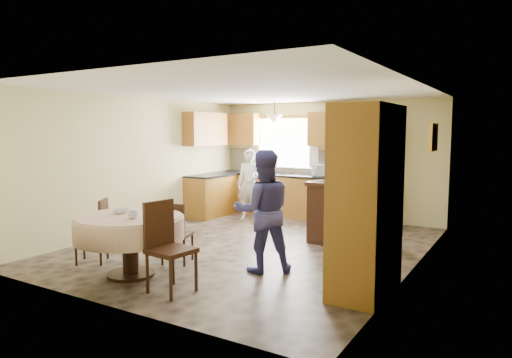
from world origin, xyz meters
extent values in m
cube|color=brown|center=(0.00, 0.00, 0.00)|extent=(5.00, 6.00, 0.01)
cube|color=white|center=(0.00, 0.00, 2.50)|extent=(5.00, 6.00, 0.01)
cube|color=#D3CA87|center=(0.00, 3.00, 1.25)|extent=(5.00, 0.02, 2.50)
cube|color=#D3CA87|center=(0.00, -3.00, 1.25)|extent=(5.00, 0.02, 2.50)
cube|color=#D3CA87|center=(-2.50, 0.00, 1.25)|extent=(0.02, 6.00, 2.50)
cube|color=#D3CA87|center=(2.50, 0.00, 1.25)|extent=(0.02, 6.00, 2.50)
cube|color=white|center=(-1.00, 2.98, 1.60)|extent=(1.40, 0.03, 1.10)
cube|color=white|center=(-1.75, 2.93, 1.65)|extent=(0.22, 0.02, 1.15)
cube|color=white|center=(-0.25, 2.93, 1.65)|extent=(0.22, 0.02, 1.15)
cube|color=#A96D2D|center=(-0.85, 2.70, 0.44)|extent=(3.30, 0.60, 0.88)
cube|color=black|center=(-0.85, 2.70, 0.90)|extent=(3.30, 0.64, 0.04)
cube|color=#A96D2D|center=(-2.20, 1.80, 0.44)|extent=(0.60, 1.20, 0.88)
cube|color=black|center=(-2.20, 1.80, 0.90)|extent=(0.64, 1.20, 0.04)
cube|color=#C0B487|center=(-0.85, 2.99, 1.18)|extent=(3.30, 0.02, 0.55)
cube|color=#AB6C2A|center=(-2.05, 2.83, 1.91)|extent=(0.85, 0.33, 0.72)
cube|color=#AB6C2A|center=(0.15, 2.83, 1.91)|extent=(0.90, 0.33, 0.72)
cube|color=#AB6C2A|center=(-2.33, 1.80, 1.91)|extent=(0.33, 1.20, 0.72)
cube|color=#A96D2D|center=(1.15, 2.69, 1.06)|extent=(0.66, 0.62, 2.12)
cube|color=black|center=(1.15, 2.38, 1.25)|extent=(0.56, 0.01, 0.45)
cube|color=black|center=(1.15, 2.38, 0.75)|extent=(0.56, 0.01, 0.45)
cone|color=beige|center=(-1.00, 2.50, 2.12)|extent=(0.36, 0.36, 0.18)
cube|color=#391E0F|center=(1.32, 0.79, 0.48)|extent=(1.41, 0.72, 0.97)
cube|color=black|center=(1.67, 0.57, 0.29)|extent=(0.43, 0.32, 0.57)
cube|color=#A96D2D|center=(2.22, -1.19, 1.08)|extent=(0.57, 1.13, 2.16)
cylinder|color=#391E0F|center=(-0.57, -2.13, 0.36)|extent=(0.20, 0.20, 0.72)
cylinder|color=#391E0F|center=(-0.57, -2.13, 0.02)|extent=(0.61, 0.61, 0.04)
cylinder|color=beige|center=(-0.57, -2.13, 0.76)|extent=(1.33, 1.33, 0.05)
cylinder|color=beige|center=(-0.57, -2.13, 0.62)|extent=(1.39, 1.39, 0.29)
cube|color=#391E0F|center=(-1.50, -1.98, 0.42)|extent=(0.54, 0.54, 0.05)
cube|color=#391E0F|center=(-1.35, -1.88, 0.67)|extent=(0.24, 0.33, 0.47)
cylinder|color=#391E0F|center=(-1.67, -2.15, 0.20)|extent=(0.03, 0.03, 0.40)
cylinder|color=#391E0F|center=(-1.33, -2.15, 0.20)|extent=(0.03, 0.03, 0.40)
cylinder|color=#391E0F|center=(-1.67, -1.81, 0.20)|extent=(0.03, 0.03, 0.40)
cylinder|color=#391E0F|center=(-1.33, -1.81, 0.20)|extent=(0.03, 0.03, 0.40)
cube|color=#391E0F|center=(-0.44, -1.36, 0.41)|extent=(0.48, 0.48, 0.05)
cube|color=#391E0F|center=(-0.39, -1.53, 0.65)|extent=(0.35, 0.15, 0.45)
cylinder|color=#391E0F|center=(-0.61, -1.53, 0.19)|extent=(0.03, 0.03, 0.39)
cylinder|color=#391E0F|center=(-0.28, -1.53, 0.19)|extent=(0.03, 0.03, 0.39)
cylinder|color=#391E0F|center=(-0.61, -1.20, 0.19)|extent=(0.03, 0.03, 0.39)
cylinder|color=#391E0F|center=(-0.28, -1.20, 0.19)|extent=(0.03, 0.03, 0.39)
cube|color=#391E0F|center=(0.30, -2.32, 0.49)|extent=(0.50, 0.50, 0.05)
cube|color=#391E0F|center=(0.09, -2.30, 0.79)|extent=(0.09, 0.44, 0.55)
cylinder|color=#391E0F|center=(0.10, -2.52, 0.23)|extent=(0.04, 0.04, 0.47)
cylinder|color=#391E0F|center=(0.49, -2.52, 0.23)|extent=(0.04, 0.04, 0.47)
cylinder|color=#391E0F|center=(0.10, -2.13, 0.23)|extent=(0.04, 0.04, 0.47)
cylinder|color=#391E0F|center=(0.49, -2.13, 0.23)|extent=(0.04, 0.04, 0.47)
cube|color=gold|center=(2.47, 1.38, 1.77)|extent=(0.05, 0.53, 0.44)
cube|color=silver|center=(2.44, 1.38, 1.77)|extent=(0.01, 0.44, 0.35)
imported|color=silver|center=(0.13, 2.65, 1.06)|extent=(0.55, 0.42, 0.27)
imported|color=silver|center=(-1.25, 1.88, 0.75)|extent=(0.62, 0.48, 1.49)
imported|color=#3E3E87|center=(0.80, -1.08, 0.81)|extent=(1.00, 0.98, 1.62)
imported|color=#B2B2B2|center=(0.95, 0.79, 0.99)|extent=(0.22, 0.22, 0.05)
imported|color=silver|center=(1.75, 0.79, 1.11)|extent=(0.12, 0.12, 0.28)
imported|color=#B2B2B2|center=(-0.37, -2.27, 0.84)|extent=(0.15, 0.15, 0.10)
imported|color=#B2B2B2|center=(-0.78, -2.08, 0.82)|extent=(0.23, 0.23, 0.06)
camera|label=1|loc=(3.78, -6.22, 1.87)|focal=32.00mm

